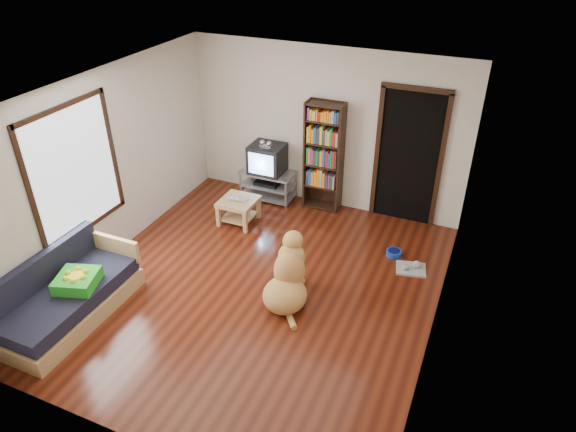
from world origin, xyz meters
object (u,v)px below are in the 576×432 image
at_px(crt_tv, 268,158).
at_px(coffee_table, 238,206).
at_px(grey_rag, 411,269).
at_px(bookshelf, 324,151).
at_px(dog_bowl, 394,253).
at_px(tv_stand, 268,184).
at_px(sofa, 68,298).
at_px(laptop, 237,200).
at_px(dog, 288,278).
at_px(green_cushion, 77,281).

xyz_separation_m(crt_tv, coffee_table, (-0.09, -0.91, -0.46)).
xyz_separation_m(grey_rag, bookshelf, (-1.74, 1.18, 0.99)).
xyz_separation_m(dog_bowl, tv_stand, (-2.39, 0.83, 0.23)).
relative_size(dog_bowl, grey_rag, 0.55).
distance_m(tv_stand, sofa, 3.76).
height_order(laptop, bookshelf, bookshelf).
distance_m(dog_bowl, grey_rag, 0.39).
relative_size(dog_bowl, crt_tv, 0.38).
height_order(dog_bowl, crt_tv, crt_tv).
relative_size(laptop, dog_bowl, 1.43).
bearing_deg(grey_rag, dog_bowl, 140.19).
distance_m(bookshelf, sofa, 4.26).
bearing_deg(bookshelf, dog_bowl, -32.75).
height_order(dog_bowl, dog, dog).
bearing_deg(tv_stand, sofa, -105.02).
bearing_deg(grey_rag, laptop, 176.73).
distance_m(grey_rag, sofa, 4.47).
height_order(sofa, coffee_table, sofa).
relative_size(green_cushion, dog_bowl, 2.07).
xyz_separation_m(dog_bowl, bookshelf, (-1.44, 0.93, 0.96)).
bearing_deg(crt_tv, sofa, -104.93).
xyz_separation_m(green_cushion, crt_tv, (0.85, 3.56, 0.25)).
height_order(dog_bowl, coffee_table, coffee_table).
relative_size(laptop, crt_tv, 0.54).
height_order(grey_rag, bookshelf, bookshelf).
bearing_deg(green_cushion, bookshelf, 45.72).
xyz_separation_m(laptop, sofa, (-0.88, -2.71, -0.15)).
bearing_deg(dog, dog_bowl, 54.78).
distance_m(grey_rag, crt_tv, 3.00).
height_order(dog_bowl, sofa, sofa).
bearing_deg(grey_rag, bookshelf, 145.94).
bearing_deg(dog_bowl, coffee_table, -178.59).
height_order(crt_tv, bookshelf, bookshelf).
height_order(tv_stand, bookshelf, bookshelf).
bearing_deg(green_cushion, tv_stand, 58.58).
bearing_deg(green_cushion, grey_rag, 16.82).
bearing_deg(bookshelf, crt_tv, -175.68).
xyz_separation_m(sofa, coffee_table, (0.88, 2.74, 0.02)).
bearing_deg(laptop, crt_tv, 81.90).
bearing_deg(green_cushion, dog_bowl, 21.94).
relative_size(green_cushion, grey_rag, 1.14).
height_order(green_cushion, grey_rag, green_cushion).
xyz_separation_m(laptop, bookshelf, (1.04, 1.02, 0.59)).
bearing_deg(sofa, tv_stand, 74.98).
bearing_deg(tv_stand, coffee_table, -95.80).
bearing_deg(dog, laptop, 136.58).
xyz_separation_m(laptop, dog_bowl, (2.48, 0.09, -0.37)).
bearing_deg(green_cushion, sofa, -159.93).
xyz_separation_m(crt_tv, bookshelf, (0.95, 0.07, 0.26)).
distance_m(dog_bowl, bookshelf, 1.96).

